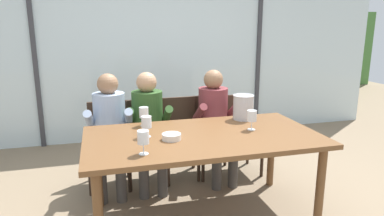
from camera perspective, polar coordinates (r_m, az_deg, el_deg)
ground at (r=4.08m, az=-2.44°, el=-10.35°), size 14.00×14.00×0.00m
window_glass_panel at (r=5.07m, az=-6.04°, el=9.51°), size 7.14×0.03×2.60m
window_mullion_left at (r=5.05m, az=-24.50°, el=8.36°), size 0.06×0.06×2.60m
window_mullion_right at (r=5.54m, az=10.86°, el=9.68°), size 0.06×0.06×2.60m
hillside_vineyard at (r=9.34m, az=-10.32°, el=9.29°), size 13.14×2.40×1.99m
dining_table at (r=2.93m, az=1.81°, el=-5.86°), size 1.94×1.03×0.75m
chair_near_curtain at (r=3.75m, az=-13.50°, el=-4.72°), size 0.47×0.47×0.86m
chair_left_of_center at (r=3.78m, az=-7.74°, el=-4.33°), size 0.45×0.45×0.86m
chair_center at (r=3.86m, az=-2.11°, el=-3.82°), size 0.45×0.45×0.86m
chair_right_of_center at (r=3.96m, az=3.20°, el=-3.39°), size 0.49×0.49×0.86m
chair_near_window_right at (r=4.02m, az=7.40°, el=-3.20°), size 0.44×0.44×0.86m
person_pale_blue_shirt at (r=3.57m, az=-13.38°, el=-2.76°), size 0.48×0.63×1.18m
person_olive_shirt at (r=3.60m, az=-7.18°, el=-2.36°), size 0.47×0.62×1.18m
person_maroon_top at (r=3.76m, az=3.82°, el=-1.58°), size 0.46×0.61×1.18m
ice_bucket_primary at (r=3.39m, az=8.43°, el=0.20°), size 0.20×0.20×0.24m
tasting_bowl at (r=2.78m, az=-3.38°, el=-4.73°), size 0.15×0.15×0.05m
wine_glass_by_left_taster at (r=3.16m, az=-7.92°, el=-0.86°), size 0.08×0.08×0.17m
wine_glass_near_bucket at (r=2.47m, az=-8.03°, el=-4.96°), size 0.08×0.08×0.17m
wine_glass_center_pour at (r=3.05m, az=9.81°, el=-1.34°), size 0.08×0.08×0.17m
wine_glass_by_right_taster at (r=2.84m, az=-7.50°, el=-2.47°), size 0.08×0.08×0.17m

